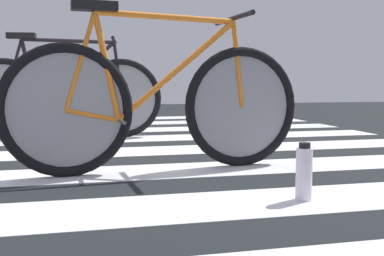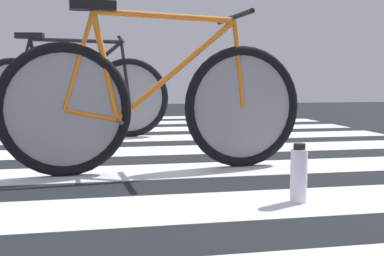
# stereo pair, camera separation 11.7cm
# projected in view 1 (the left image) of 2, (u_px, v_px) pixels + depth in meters

# --- Properties ---
(ground) EXTENTS (18.00, 14.00, 0.02)m
(ground) POSITION_uv_depth(u_px,v_px,m) (94.00, 156.00, 3.24)
(ground) COLOR black
(crosswalk_markings) EXTENTS (5.47, 6.51, 0.00)m
(crosswalk_markings) POSITION_uv_depth(u_px,v_px,m) (103.00, 153.00, 3.31)
(crosswalk_markings) COLOR silver
(crosswalk_markings) RESTS_ON ground
(bicycle_1_of_2) EXTENTS (1.73, 0.52, 0.93)m
(bicycle_1_of_2) POSITION_uv_depth(u_px,v_px,m) (159.00, 104.00, 2.61)
(bicycle_1_of_2) COLOR black
(bicycle_1_of_2) RESTS_ON ground
(bicycle_2_of_2) EXTENTS (1.73, 0.52, 0.93)m
(bicycle_2_of_2) POSITION_uv_depth(u_px,v_px,m) (63.00, 96.00, 4.13)
(bicycle_2_of_2) COLOR black
(bicycle_2_of_2) RESTS_ON ground
(water_bottle) EXTENTS (0.07, 0.07, 0.25)m
(water_bottle) POSITION_uv_depth(u_px,v_px,m) (304.00, 173.00, 1.98)
(water_bottle) COLOR white
(water_bottle) RESTS_ON ground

